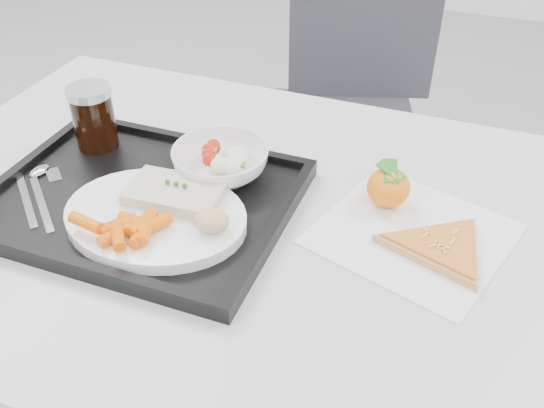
% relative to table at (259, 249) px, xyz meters
% --- Properties ---
extents(table, '(1.20, 0.80, 0.75)m').
position_rel_table_xyz_m(table, '(0.00, 0.00, 0.00)').
color(table, silver).
rests_on(table, ground).
extents(chair, '(0.53, 0.53, 0.93)m').
position_rel_table_xyz_m(chair, '(-0.08, 0.87, -0.15)').
color(chair, '#313238').
rests_on(chair, ground).
extents(tray, '(0.45, 0.35, 0.03)m').
position_rel_table_xyz_m(tray, '(-0.18, -0.04, 0.08)').
color(tray, black).
rests_on(tray, table).
extents(dinner_plate, '(0.27, 0.27, 0.02)m').
position_rel_table_xyz_m(dinner_plate, '(-0.12, -0.08, 0.09)').
color(dinner_plate, white).
rests_on(dinner_plate, tray).
extents(fish_fillet, '(0.14, 0.09, 0.03)m').
position_rel_table_xyz_m(fish_fillet, '(-0.11, -0.04, 0.11)').
color(fish_fillet, beige).
rests_on(fish_fillet, dinner_plate).
extents(bread_roll, '(0.06, 0.05, 0.03)m').
position_rel_table_xyz_m(bread_roll, '(-0.03, -0.09, 0.12)').
color(bread_roll, '#E2C888').
rests_on(bread_roll, dinner_plate).
extents(salad_bowl, '(0.15, 0.15, 0.05)m').
position_rel_table_xyz_m(salad_bowl, '(-0.09, 0.06, 0.11)').
color(salad_bowl, white).
rests_on(salad_bowl, tray).
extents(cola_glass, '(0.07, 0.07, 0.11)m').
position_rel_table_xyz_m(cola_glass, '(-0.32, 0.07, 0.14)').
color(cola_glass, black).
rests_on(cola_glass, tray).
extents(cutlery, '(0.15, 0.15, 0.01)m').
position_rel_table_xyz_m(cutlery, '(-0.33, -0.08, 0.08)').
color(cutlery, silver).
rests_on(cutlery, tray).
extents(napkin, '(0.31, 0.30, 0.00)m').
position_rel_table_xyz_m(napkin, '(0.22, 0.04, 0.07)').
color(napkin, silver).
rests_on(napkin, table).
extents(tangerine, '(0.07, 0.07, 0.07)m').
position_rel_table_xyz_m(tangerine, '(0.17, 0.09, 0.10)').
color(tangerine, orange).
rests_on(tangerine, napkin).
extents(pizza_slice, '(0.21, 0.21, 0.02)m').
position_rel_table_xyz_m(pizza_slice, '(0.27, 0.01, 0.08)').
color(pizza_slice, tan).
rests_on(pizza_slice, napkin).
extents(carrot_pile, '(0.13, 0.09, 0.03)m').
position_rel_table_xyz_m(carrot_pile, '(-0.13, -0.14, 0.11)').
color(carrot_pile, '#EE5E05').
rests_on(carrot_pile, dinner_plate).
extents(salad_contents, '(0.09, 0.07, 0.03)m').
position_rel_table_xyz_m(salad_contents, '(-0.08, 0.06, 0.12)').
color(salad_contents, '#B11D09').
rests_on(salad_contents, salad_bowl).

